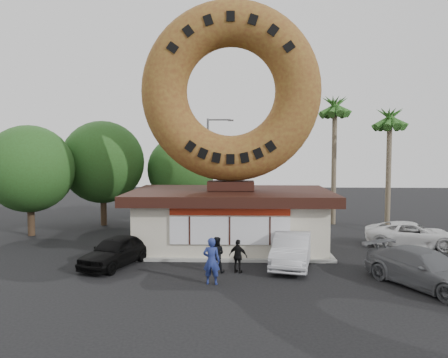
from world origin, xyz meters
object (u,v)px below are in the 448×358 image
at_px(person_right, 238,256).
at_px(car_black, 115,251).
at_px(person_left, 211,261).
at_px(person_center, 216,255).
at_px(street_lamp, 210,163).
at_px(donut_shop, 231,217).
at_px(car_white, 412,235).
at_px(giant_donut, 231,92).
at_px(car_grey, 425,269).
at_px(car_silver, 292,250).

relative_size(person_right, car_black, 0.36).
distance_m(person_left, person_center, 1.78).
distance_m(street_lamp, person_left, 17.17).
xyz_separation_m(donut_shop, street_lamp, (-1.86, 10.02, 2.72)).
bearing_deg(donut_shop, person_right, -85.13).
distance_m(donut_shop, car_white, 10.45).
bearing_deg(car_white, giant_donut, 106.17).
distance_m(donut_shop, street_lamp, 10.54).
bearing_deg(giant_donut, car_grey, -40.64).
relative_size(car_grey, car_white, 1.02).
relative_size(giant_donut, person_right, 6.58).
relative_size(person_center, car_black, 0.38).
height_order(person_center, car_black, person_center).
bearing_deg(street_lamp, car_grey, -59.68).
height_order(giant_donut, car_grey, giant_donut).
xyz_separation_m(person_right, car_black, (-5.90, 0.96, -0.04)).
bearing_deg(car_grey, person_left, 150.15).
relative_size(street_lamp, car_silver, 1.68).
bearing_deg(giant_donut, person_left, -95.70).
distance_m(car_silver, car_white, 8.50).
distance_m(person_center, car_silver, 3.79).
relative_size(giant_donut, car_black, 2.35).
distance_m(street_lamp, car_white, 15.96).
xyz_separation_m(car_black, car_silver, (8.48, 0.32, 0.06)).
bearing_deg(car_grey, street_lamp, 91.22).
bearing_deg(giant_donut, street_lamp, 100.51).
bearing_deg(person_left, person_center, -87.27).
bearing_deg(street_lamp, donut_shop, -79.50).
bearing_deg(person_right, person_left, 80.35).
xyz_separation_m(person_left, car_silver, (3.69, 2.99, -0.19)).
bearing_deg(car_white, street_lamp, 65.66).
bearing_deg(car_silver, street_lamp, 121.96).
height_order(donut_shop, person_left, donut_shop).
height_order(person_left, person_right, person_left).
height_order(car_black, car_silver, car_silver).
distance_m(street_lamp, person_center, 15.50).
bearing_deg(car_grey, car_black, 139.24).
bearing_deg(person_left, street_lamp, -79.81).
distance_m(donut_shop, car_black, 6.90).
bearing_deg(car_black, person_right, 10.50).
bearing_deg(giant_donut, car_black, -143.13).
xyz_separation_m(donut_shop, car_silver, (3.02, -3.76, -0.98)).
bearing_deg(car_black, person_left, -9.41).
bearing_deg(street_lamp, person_left, -85.97).
bearing_deg(car_white, donut_shop, 106.26).
bearing_deg(car_white, person_center, 130.12).
height_order(street_lamp, car_grey, street_lamp).
height_order(person_center, person_right, person_center).
height_order(giant_donut, car_silver, giant_donut).
xyz_separation_m(person_left, car_black, (-4.79, 2.67, -0.26)).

